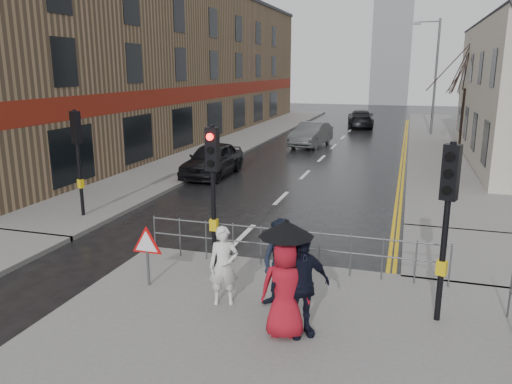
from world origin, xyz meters
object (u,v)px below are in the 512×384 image
Objects in this scene: pedestrian_d at (300,285)px; car_mid at (311,134)px; pedestrian_a at (224,266)px; pedestrian_b at (282,266)px; pedestrian_with_umbrella at (286,276)px; car_parked at (212,160)px.

pedestrian_d is 23.39m from car_mid.
pedestrian_b is (1.18, 0.09, 0.11)m from pedestrian_a.
pedestrian_with_umbrella is at bearing -54.93° from pedestrian_b.
pedestrian_with_umbrella is at bearing -49.28° from pedestrian_a.
pedestrian_a is at bearing -66.41° from car_parked.
pedestrian_with_umbrella is 1.14× the size of pedestrian_d.
pedestrian_b is 1.01m from pedestrian_with_umbrella.
pedestrian_d reaches higher than car_parked.
car_parked is (-6.57, 12.95, -0.53)m from pedestrian_with_umbrella.
pedestrian_with_umbrella reaches higher than pedestrian_a.
pedestrian_d reaches higher than car_mid.
pedestrian_d is (0.24, 0.12, -0.20)m from pedestrian_with_umbrella.
car_parked is (-6.28, 12.00, -0.31)m from pedestrian_b.
pedestrian_b is 0.86× the size of pedestrian_with_umbrella.
pedestrian_b is at bearing -72.78° from car_mid.
pedestrian_b reaches higher than car_parked.
pedestrian_a is 0.36× the size of car_mid.
pedestrian_a is at bearing -75.79° from car_mid.
car_mid is at bearing 76.47° from car_parked.
car_mid is (-3.69, 22.18, -0.32)m from pedestrian_b.
pedestrian_d is 0.42× the size of car_mid.
car_mid is (-4.23, 23.00, -0.34)m from pedestrian_d.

